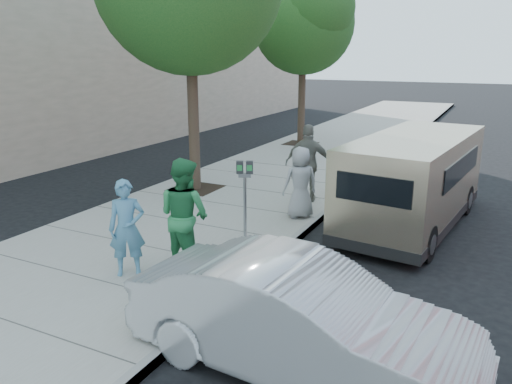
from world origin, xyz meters
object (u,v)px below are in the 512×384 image
person_officer (127,228)px  person_striped_polo (308,163)px  van (415,179)px  sedan (299,319)px  tree_far (305,18)px  parking_meter (245,183)px  person_green_shirt (184,215)px  person_gray_shirt (300,182)px

person_officer → person_striped_polo: size_ratio=0.84×
van → sedan: (-0.28, -5.92, -0.37)m
tree_far → sedan: bearing=-68.7°
parking_meter → person_officer: person_officer is taller
sedan → tree_far: bearing=25.5°
person_green_shirt → person_striped_polo: 4.66m
parking_meter → person_green_shirt: bearing=-121.1°
sedan → person_officer: person_officer is taller
person_striped_polo → tree_far: bearing=-84.4°
sedan → van: bearing=1.5°
person_green_shirt → person_gray_shirt: 3.48m
tree_far → person_green_shirt: bearing=-77.6°
parking_meter → person_officer: 2.51m
sedan → person_gray_shirt: (-1.95, 4.97, 0.25)m
person_officer → person_gray_shirt: person_officer is taller
tree_far → sedan: size_ratio=1.57×
person_green_shirt → sedan: bearing=160.0°
sedan → person_gray_shirt: size_ratio=2.63×
sedan → person_striped_polo: 6.61m
parking_meter → person_striped_polo: size_ratio=0.82×
parking_meter → van: (2.72, 2.62, -0.21)m
sedan → person_green_shirt: bearing=63.6°
parking_meter → person_striped_polo: person_striped_polo is taller
tree_far → person_gray_shirt: (3.33, -8.61, -3.95)m
sedan → person_green_shirt: (-2.63, 1.56, 0.42)m
van → person_gray_shirt: bearing=-150.1°
tree_far → person_officer: size_ratio=4.10×
person_striped_polo → person_green_shirt: bearing=68.4°
parking_meter → sedan: bearing=-78.1°
person_gray_shirt → person_officer: bearing=29.3°
parking_meter → van: bearing=19.4°
tree_far → person_striped_polo: (3.04, -7.37, -3.80)m
van → person_green_shirt: size_ratio=2.90×
tree_far → parking_meter: size_ratio=4.24×
van → person_green_shirt: (-2.92, -4.36, 0.05)m
person_officer → person_striped_polo: 5.33m
parking_meter → person_striped_polo: bearing=61.7°
tree_far → parking_meter: bearing=-74.5°
person_officer → person_green_shirt: bearing=2.6°
tree_far → sedan: 15.16m
parking_meter → sedan: (2.44, -3.30, -0.58)m
parking_meter → tree_far: bearing=80.9°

